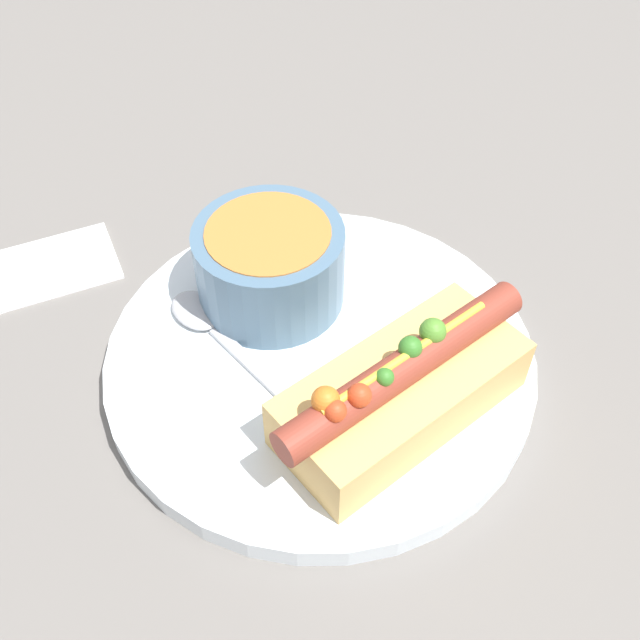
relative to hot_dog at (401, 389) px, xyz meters
name	(u,v)px	position (x,y,z in m)	size (l,w,h in m)	color
ground_plane	(320,366)	(-0.02, 0.07, -0.04)	(4.00, 4.00, 0.00)	slate
dinner_plate	(320,358)	(-0.02, 0.07, -0.03)	(0.29, 0.29, 0.02)	white
hot_dog	(401,389)	(0.00, 0.00, 0.00)	(0.18, 0.10, 0.07)	#DBAD60
soup_bowl	(270,262)	(-0.02, 0.13, 0.01)	(0.10, 0.10, 0.06)	slate
spoon	(214,327)	(-0.07, 0.12, -0.02)	(0.05, 0.16, 0.01)	#B7B7BC
napkin	(34,270)	(-0.17, 0.25, -0.04)	(0.13, 0.08, 0.01)	white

